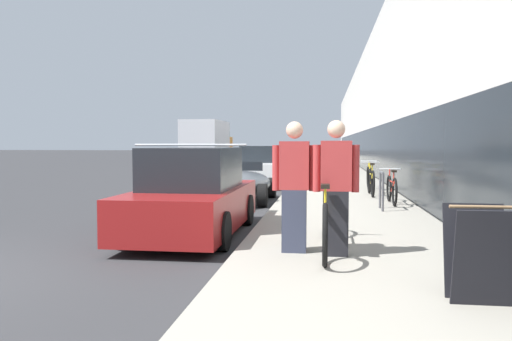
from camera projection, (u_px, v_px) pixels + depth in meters
name	position (u px, v px, depth m)	size (l,w,h in m)	color
sidewalk_slab	(334.00, 173.00, 25.84)	(3.36, 70.00, 0.15)	gray
storefront_facade	(435.00, 115.00, 32.65)	(10.01, 70.00, 6.97)	silver
tandem_bicycle	(325.00, 220.00, 6.88)	(0.52, 2.79, 0.96)	black
person_rider	(336.00, 188.00, 6.49)	(0.60, 0.23, 1.76)	black
person_bystander	(294.00, 187.00, 6.70)	(0.60, 0.23, 1.75)	#33384C
bike_rack_hoop	(382.00, 187.00, 10.97)	(0.05, 0.60, 0.84)	#4C4C51
cruiser_bike_nearest	(392.00, 189.00, 12.05)	(0.52, 1.68, 0.84)	black
cruiser_bike_middle	(371.00, 181.00, 14.05)	(0.52, 1.81, 0.93)	black
cruiser_bike_farthest	(370.00, 177.00, 16.07)	(0.52, 1.70, 0.90)	black
sandwich_board_sign	(480.00, 254.00, 4.57)	(0.56, 0.56, 0.90)	black
parked_sedan_curbside	(193.00, 196.00, 8.78)	(1.76, 4.07, 1.61)	maroon
vintage_roadster_curbside	(239.00, 184.00, 13.85)	(1.82, 3.94, 1.10)	#4C5156
parked_sedan_far	(263.00, 168.00, 19.19)	(1.84, 4.44, 1.52)	white
moving_truck	(208.00, 145.00, 32.61)	(2.34, 6.29, 3.07)	orange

